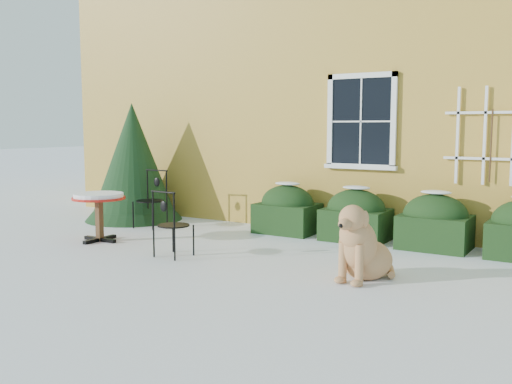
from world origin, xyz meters
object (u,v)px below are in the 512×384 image
Objects in this scene: evergreen_shrub at (133,173)px; patio_chair_far at (151,199)px; bistro_table at (99,201)px; dog at (361,249)px; patio_chair_near at (171,224)px.

evergreen_shrub is 2.20× the size of patio_chair_far.
dog is at bearing -0.36° from bistro_table.
bistro_table is at bearing -171.93° from dog.
bistro_table is 0.81× the size of dog.
patio_chair_near is (1.76, -0.26, -0.18)m from bistro_table.
evergreen_shrub reaches higher than dog.
bistro_table is 1.49m from patio_chair_far.
patio_chair_far is (-1.95, 1.73, 0.05)m from patio_chair_near.
evergreen_shrub is at bearing 119.21° from bistro_table.
bistro_table is at bearing -87.72° from patio_chair_far.
evergreen_shrub reaches higher than bistro_table.
evergreen_shrub reaches higher than patio_chair_near.
evergreen_shrub is 2.22× the size of dog.
patio_chair_near is (2.85, -2.21, -0.46)m from evergreen_shrub.
bistro_table is at bearing -60.79° from evergreen_shrub.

